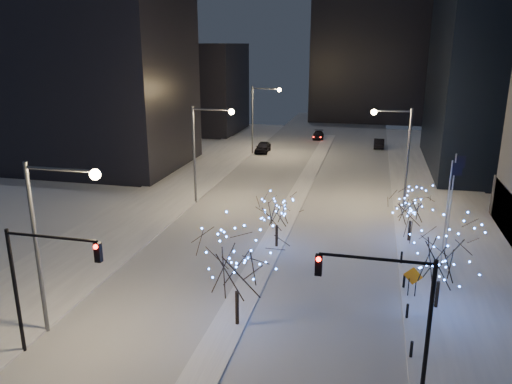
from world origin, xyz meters
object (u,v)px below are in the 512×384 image
(holiday_tree_median_near, at_px, (237,260))
(car_far, at_px, (318,135))
(holiday_tree_plaza_near, at_px, (442,255))
(car_near, at_px, (263,147))
(construction_sign, at_px, (413,279))
(holiday_tree_median_far, at_px, (277,210))
(street_lamp_w_mid, at_px, (204,141))
(street_lamp_east, at_px, (399,145))
(car_mid, at_px, (379,143))
(traffic_signal_west, at_px, (39,273))
(street_lamp_w_near, at_px, (51,227))
(street_lamp_w_far, at_px, (259,111))
(traffic_signal_east, at_px, (394,303))
(holiday_tree_plaza_far, at_px, (412,205))

(holiday_tree_median_near, bearing_deg, car_far, 92.02)
(holiday_tree_plaza_near, bearing_deg, car_near, 115.49)
(car_near, relative_size, construction_sign, 2.35)
(car_near, relative_size, holiday_tree_median_far, 1.03)
(street_lamp_w_mid, distance_m, street_lamp_east, 19.26)
(street_lamp_east, distance_m, car_mid, 31.40)
(car_mid, relative_size, holiday_tree_median_far, 0.98)
(traffic_signal_west, xyz_separation_m, car_mid, (17.04, 60.85, -4.01))
(holiday_tree_median_near, relative_size, holiday_tree_median_far, 1.37)
(car_mid, height_order, holiday_tree_plaza_near, holiday_tree_plaza_near)
(street_lamp_east, xyz_separation_m, car_mid, (-1.48, 30.84, -5.70))
(car_near, bearing_deg, street_lamp_east, -51.98)
(car_far, relative_size, holiday_tree_median_far, 0.98)
(car_near, bearing_deg, holiday_tree_median_far, -76.76)
(street_lamp_w_near, height_order, holiday_tree_median_far, street_lamp_w_near)
(car_near, bearing_deg, street_lamp_w_near, -91.31)
(street_lamp_w_near, relative_size, traffic_signal_west, 1.43)
(street_lamp_w_far, xyz_separation_m, holiday_tree_median_far, (9.44, -34.94, -3.27))
(street_lamp_w_far, relative_size, holiday_tree_median_far, 2.15)
(traffic_signal_west, bearing_deg, street_lamp_east, 58.31)
(traffic_signal_west, bearing_deg, holiday_tree_plaza_near, 25.50)
(traffic_signal_west, relative_size, traffic_signal_east, 1.00)
(street_lamp_east, height_order, traffic_signal_west, street_lamp_east)
(traffic_signal_west, bearing_deg, street_lamp_w_mid, 91.06)
(car_near, distance_m, holiday_tree_plaza_near, 48.11)
(car_far, bearing_deg, construction_sign, -81.80)
(holiday_tree_median_near, bearing_deg, street_lamp_w_far, 101.36)
(street_lamp_w_near, height_order, street_lamp_w_far, same)
(street_lamp_w_mid, distance_m, street_lamp_w_far, 25.00)
(street_lamp_w_mid, height_order, holiday_tree_plaza_near, street_lamp_w_mid)
(car_far, height_order, holiday_tree_median_far, holiday_tree_median_far)
(street_lamp_w_near, relative_size, car_far, 2.20)
(car_near, relative_size, holiday_tree_plaza_far, 1.02)
(traffic_signal_east, bearing_deg, street_lamp_w_mid, 124.51)
(street_lamp_w_near, relative_size, car_mid, 2.20)
(street_lamp_w_far, xyz_separation_m, holiday_tree_plaza_near, (20.97, -42.24, -2.85))
(holiday_tree_median_far, bearing_deg, street_lamp_w_near, -122.07)
(holiday_tree_median_near, bearing_deg, construction_sign, 29.99)
(traffic_signal_east, bearing_deg, holiday_tree_median_near, 154.48)
(street_lamp_east, relative_size, holiday_tree_median_near, 1.57)
(holiday_tree_median_near, height_order, holiday_tree_median_far, holiday_tree_median_near)
(holiday_tree_median_near, relative_size, holiday_tree_plaza_far, 1.36)
(holiday_tree_plaza_near, xyz_separation_m, construction_sign, (-1.41, 1.11, -2.27))
(street_lamp_w_far, xyz_separation_m, street_lamp_east, (19.02, -22.00, -0.05))
(holiday_tree_median_far, height_order, holiday_tree_plaza_far, holiday_tree_plaza_far)
(traffic_signal_west, height_order, holiday_tree_plaza_far, traffic_signal_west)
(street_lamp_w_near, relative_size, traffic_signal_east, 1.43)
(street_lamp_w_near, relative_size, construction_sign, 4.91)
(street_lamp_w_mid, xyz_separation_m, street_lamp_east, (19.02, 3.00, -0.05))
(street_lamp_w_near, xyz_separation_m, street_lamp_east, (19.02, 28.00, -0.05))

